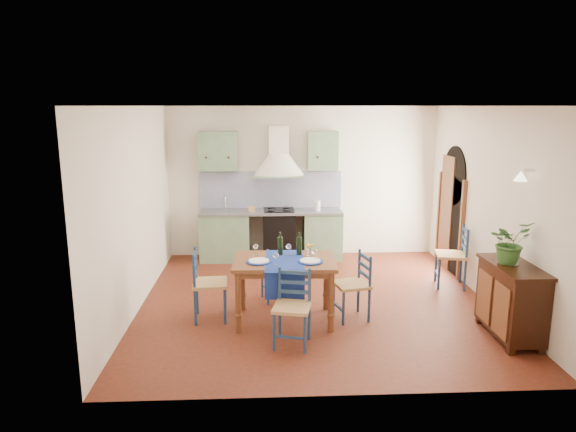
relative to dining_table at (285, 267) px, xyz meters
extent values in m
plane|color=#451D0E|center=(0.47, 0.65, -0.74)|extent=(5.00, 5.00, 0.00)
cube|color=silver|center=(0.47, 3.15, 0.66)|extent=(5.00, 0.04, 2.80)
cube|color=gray|center=(-0.98, 2.84, -0.30)|extent=(0.90, 0.60, 0.88)
cube|color=gray|center=(0.82, 2.84, -0.30)|extent=(0.70, 0.60, 0.88)
cube|color=black|center=(0.02, 2.84, -0.30)|extent=(0.60, 0.58, 0.88)
cube|color=slate|center=(-0.13, 2.84, 0.16)|extent=(2.60, 0.64, 0.04)
cube|color=silver|center=(-0.98, 2.84, 0.15)|extent=(0.45, 0.40, 0.03)
cylinder|color=silver|center=(-0.98, 3.02, 0.31)|extent=(0.02, 0.02, 0.26)
cube|color=black|center=(0.02, 2.84, 0.18)|extent=(0.55, 0.48, 0.02)
cube|color=black|center=(-0.13, 2.89, -0.70)|extent=(2.60, 0.50, 0.08)
cube|color=#0A105B|center=(-0.13, 3.11, 0.52)|extent=(2.65, 0.05, 0.68)
cube|color=gray|center=(-1.08, 2.97, 1.26)|extent=(0.70, 0.34, 0.70)
cube|color=gray|center=(0.82, 2.97, 1.26)|extent=(0.55, 0.34, 0.70)
cone|color=silver|center=(0.02, 2.90, 1.01)|extent=(0.96, 0.96, 0.40)
cube|color=silver|center=(0.02, 2.99, 1.46)|extent=(0.36, 0.30, 0.50)
cube|color=silver|center=(2.97, 0.65, 0.66)|extent=(0.04, 5.00, 2.80)
cube|color=black|center=(2.95, 2.05, 0.08)|extent=(0.03, 1.00, 1.65)
cylinder|color=black|center=(2.95, 2.05, 0.91)|extent=(0.03, 1.00, 1.00)
cube|color=brown|center=(2.93, 1.51, 0.08)|extent=(0.06, 0.06, 1.65)
cube|color=brown|center=(2.93, 2.59, 0.08)|extent=(0.06, 0.06, 1.65)
cube|color=brown|center=(2.94, 2.27, 0.24)|extent=(0.04, 0.55, 1.96)
cylinder|color=silver|center=(2.91, -0.45, 1.31)|extent=(0.15, 0.04, 0.04)
cone|color=#FFEDC6|center=(2.81, -0.45, 1.24)|extent=(0.16, 0.16, 0.12)
cube|color=silver|center=(-2.03, 0.65, 0.66)|extent=(0.04, 5.00, 2.80)
cube|color=silver|center=(0.47, 0.65, 2.06)|extent=(5.00, 5.00, 0.01)
cube|color=brown|center=(0.00, 0.01, 0.07)|extent=(1.35, 0.93, 0.05)
cube|color=brown|center=(0.00, 0.01, 0.00)|extent=(1.21, 0.79, 0.08)
cylinder|color=brown|center=(-0.60, -0.33, -0.35)|extent=(0.08, 0.08, 0.78)
cylinder|color=brown|center=(-0.57, 0.39, -0.35)|extent=(0.08, 0.08, 0.78)
cylinder|color=brown|center=(0.56, -0.38, -0.35)|extent=(0.08, 0.08, 0.78)
cylinder|color=brown|center=(0.59, 0.35, -0.35)|extent=(0.08, 0.08, 0.78)
cube|color=navy|center=(-0.01, -0.05, 0.10)|extent=(0.53, 1.01, 0.01)
cube|color=navy|center=(-0.02, -0.44, -0.09)|extent=(0.49, 0.03, 0.38)
cylinder|color=navy|center=(-0.34, -0.09, 0.11)|extent=(0.33, 0.33, 0.01)
cylinder|color=white|center=(-0.34, -0.09, 0.12)|extent=(0.26, 0.26, 0.01)
cylinder|color=navy|center=(0.32, -0.12, 0.11)|extent=(0.33, 0.33, 0.01)
cylinder|color=white|center=(0.32, -0.12, 0.12)|extent=(0.26, 0.26, 0.01)
cylinder|color=black|center=(-0.05, 0.23, 0.25)|extent=(0.07, 0.07, 0.32)
cylinder|color=black|center=(0.20, 0.22, 0.25)|extent=(0.07, 0.07, 0.32)
cylinder|color=white|center=(0.33, 0.16, 0.15)|extent=(0.05, 0.05, 0.10)
sphere|color=gold|center=(0.33, 0.16, 0.24)|extent=(0.10, 0.10, 0.10)
cylinder|color=navy|center=(-0.16, -0.87, -0.51)|extent=(0.04, 0.04, 0.46)
cylinder|color=navy|center=(-0.08, -0.51, -0.29)|extent=(0.04, 0.04, 0.91)
cylinder|color=navy|center=(0.19, -0.95, -0.51)|extent=(0.04, 0.04, 0.46)
cylinder|color=navy|center=(0.27, -0.59, -0.29)|extent=(0.04, 0.04, 0.91)
cube|color=tan|center=(0.05, -0.73, -0.26)|extent=(0.51, 0.51, 0.04)
cube|color=navy|center=(0.09, -0.55, -0.14)|extent=(0.38, 0.11, 0.05)
cube|color=navy|center=(0.09, -0.55, -0.01)|extent=(0.38, 0.11, 0.05)
cube|color=navy|center=(0.09, -0.55, 0.11)|extent=(0.38, 0.11, 0.05)
cube|color=navy|center=(0.01, -0.91, -0.56)|extent=(0.36, 0.11, 0.03)
cylinder|color=navy|center=(0.02, 0.95, -0.53)|extent=(0.03, 0.03, 0.42)
cylinder|color=navy|center=(0.10, 0.63, -0.33)|extent=(0.03, 0.03, 0.82)
cylinder|color=navy|center=(-0.30, 0.87, -0.53)|extent=(0.03, 0.03, 0.42)
cylinder|color=navy|center=(-0.22, 0.55, -0.33)|extent=(0.03, 0.03, 0.82)
cube|color=tan|center=(-0.10, 0.75, -0.31)|extent=(0.47, 0.47, 0.04)
cube|color=navy|center=(-0.06, 0.59, -0.19)|extent=(0.34, 0.11, 0.04)
cube|color=navy|center=(-0.06, 0.59, -0.08)|extent=(0.34, 0.11, 0.04)
cube|color=navy|center=(-0.06, 0.59, 0.03)|extent=(0.34, 0.11, 0.04)
cube|color=navy|center=(-0.14, 0.91, -0.58)|extent=(0.33, 0.11, 0.02)
cylinder|color=navy|center=(-0.78, -0.08, -0.50)|extent=(0.04, 0.04, 0.49)
cylinder|color=navy|center=(-1.16, -0.11, -0.27)|extent=(0.04, 0.04, 0.95)
cylinder|color=navy|center=(-0.81, 0.30, -0.50)|extent=(0.04, 0.04, 0.49)
cylinder|color=navy|center=(-1.19, 0.27, -0.27)|extent=(0.04, 0.04, 0.95)
cube|color=tan|center=(-0.99, 0.09, -0.24)|extent=(0.47, 0.47, 0.04)
cube|color=navy|center=(-1.18, 0.08, -0.11)|extent=(0.05, 0.40, 0.05)
cube|color=navy|center=(-1.18, 0.08, 0.02)|extent=(0.05, 0.40, 0.05)
cube|color=navy|center=(-1.18, 0.08, 0.15)|extent=(0.05, 0.40, 0.05)
cube|color=navy|center=(-0.80, 0.11, -0.55)|extent=(0.06, 0.38, 0.03)
cylinder|color=navy|center=(0.67, 0.16, -0.51)|extent=(0.04, 0.04, 0.46)
cylinder|color=navy|center=(1.03, 0.24, -0.29)|extent=(0.04, 0.04, 0.90)
cylinder|color=navy|center=(0.75, -0.19, -0.51)|extent=(0.04, 0.04, 0.46)
cylinder|color=navy|center=(1.10, -0.12, -0.29)|extent=(0.04, 0.04, 0.90)
cube|color=tan|center=(0.89, 0.02, -0.26)|extent=(0.50, 0.50, 0.04)
cube|color=navy|center=(1.07, 0.06, -0.14)|extent=(0.11, 0.38, 0.05)
cube|color=navy|center=(1.07, 0.06, -0.02)|extent=(0.11, 0.38, 0.05)
cube|color=navy|center=(1.07, 0.06, 0.10)|extent=(0.11, 0.38, 0.05)
cube|color=navy|center=(0.71, -0.02, -0.56)|extent=(0.11, 0.36, 0.03)
cylinder|color=navy|center=(2.52, 1.44, -0.49)|extent=(0.04, 0.04, 0.50)
cylinder|color=navy|center=(2.90, 1.36, -0.26)|extent=(0.04, 0.04, 0.97)
cylinder|color=navy|center=(2.44, 1.06, -0.49)|extent=(0.04, 0.04, 0.50)
cylinder|color=navy|center=(2.82, 0.98, -0.26)|extent=(0.04, 0.04, 0.97)
cube|color=tan|center=(2.67, 1.21, -0.23)|extent=(0.53, 0.53, 0.04)
cube|color=navy|center=(2.86, 1.17, -0.09)|extent=(0.11, 0.41, 0.05)
cube|color=navy|center=(2.86, 1.17, 0.04)|extent=(0.11, 0.41, 0.05)
cube|color=navy|center=(2.86, 1.17, 0.16)|extent=(0.11, 0.41, 0.05)
cube|color=navy|center=(2.48, 1.25, -0.55)|extent=(0.11, 0.39, 0.03)
cube|color=black|center=(2.73, -0.65, -0.25)|extent=(0.45, 1.00, 0.82)
cube|color=black|center=(2.73, -0.65, 0.17)|extent=(0.50, 1.05, 0.04)
cube|color=brown|center=(2.50, -0.88, -0.29)|extent=(0.02, 0.38, 0.63)
cube|color=brown|center=(2.50, -0.42, -0.29)|extent=(0.02, 0.38, 0.63)
cube|color=black|center=(2.56, -1.09, -0.70)|extent=(0.08, 0.08, 0.08)
cube|color=black|center=(2.56, -0.21, -0.70)|extent=(0.08, 0.08, 0.08)
cube|color=black|center=(2.91, -1.09, -0.70)|extent=(0.08, 0.08, 0.08)
cube|color=black|center=(2.91, -0.21, -0.70)|extent=(0.08, 0.08, 0.08)
imported|color=#2D5C26|center=(2.69, -0.58, 0.46)|extent=(0.59, 0.56, 0.53)
camera|label=1|loc=(-0.27, -6.40, 2.06)|focal=32.00mm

